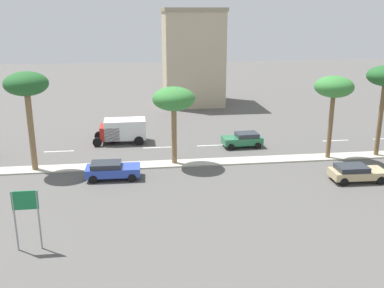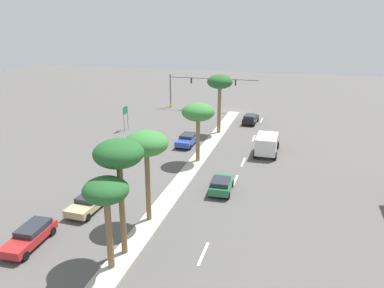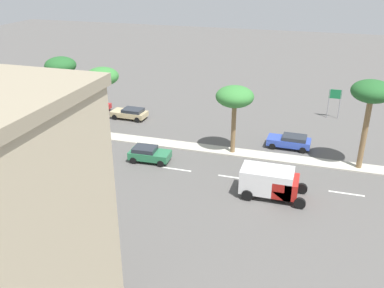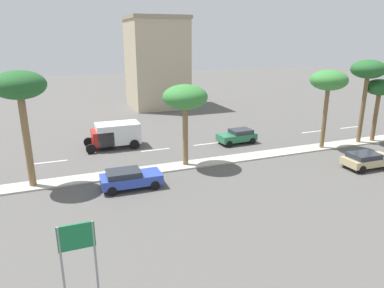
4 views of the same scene
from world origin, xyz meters
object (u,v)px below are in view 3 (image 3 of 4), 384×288
palm_tree_front (102,78)px  sedan_tan_inboard (130,113)px  directional_road_sign (335,98)px  palm_tree_outboard (372,94)px  palm_tree_mid (235,98)px  sedan_green_trailing (149,154)px  sedan_red_leading (93,105)px  box_truck (272,182)px  sedan_blue_right (290,141)px  palm_tree_left (61,67)px  palm_tree_far (49,82)px

palm_tree_front → sedan_tan_inboard: 7.94m
directional_road_sign → palm_tree_front: 26.88m
palm_tree_outboard → palm_tree_mid: (-0.08, 11.71, -1.39)m
directional_road_sign → palm_tree_front: size_ratio=0.48×
palm_tree_outboard → sedan_green_trailing: palm_tree_outboard is taller
palm_tree_front → sedan_red_leading: size_ratio=1.58×
palm_tree_outboard → palm_tree_front: palm_tree_outboard is taller
palm_tree_mid → sedan_red_leading: 21.27m
palm_tree_front → box_truck: bearing=-112.2°
directional_road_sign → palm_tree_outboard: palm_tree_outboard is taller
directional_road_sign → sedan_blue_right: bearing=158.6°
palm_tree_mid → palm_tree_left: 18.65m
sedan_tan_inboard → box_truck: box_truck is taller
palm_tree_far → sedan_red_leading: bearing=-7.5°
palm_tree_far → sedan_green_trailing: (-4.51, -13.18, -4.62)m
sedan_green_trailing → box_truck: box_truck is taller
palm_tree_outboard → palm_tree_left: palm_tree_left is taller
palm_tree_front → sedan_green_trailing: bearing=-123.6°
sedan_blue_right → sedan_tan_inboard: (3.03, 18.97, -0.04)m
sedan_blue_right → box_truck: 10.11m
sedan_blue_right → palm_tree_front: bearing=97.5°
sedan_blue_right → palm_tree_far: bearing=95.6°
palm_tree_far → sedan_tan_inboard: palm_tree_far is taller
palm_tree_mid → sedan_blue_right: bearing=-61.7°
sedan_green_trailing → palm_tree_front: bearing=56.4°
palm_tree_mid → palm_tree_left: bearing=89.3°
sedan_red_leading → sedan_blue_right: (-4.35, -24.66, 0.02)m
sedan_red_leading → sedan_green_trailing: size_ratio=1.20×
palm_tree_far → sedan_blue_right: size_ratio=1.45×
palm_tree_outboard → sedan_tan_inboard: bearing=77.2°
directional_road_sign → sedan_green_trailing: 24.07m
sedan_red_leading → box_truck: bearing=-120.9°
box_truck → sedan_red_leading: bearing=59.1°
directional_road_sign → palm_tree_front: bearing=119.2°
palm_tree_far → sedan_red_leading: palm_tree_far is taller
palm_tree_mid → palm_tree_front: size_ratio=0.90×
sedan_tan_inboard → palm_tree_left: bearing=139.2°
sedan_blue_right → sedan_tan_inboard: bearing=80.9°
palm_tree_mid → sedan_blue_right: size_ratio=1.55×
palm_tree_mid → sedan_blue_right: 7.73m
sedan_red_leading → palm_tree_far: bearing=172.5°
sedan_red_leading → palm_tree_left: bearing=-173.2°
directional_road_sign → sedan_green_trailing: bearing=136.6°
directional_road_sign → palm_tree_far: size_ratio=0.57×
palm_tree_front → directional_road_sign: bearing=-60.8°
box_truck → palm_tree_left: bearing=72.2°
sedan_green_trailing → sedan_tan_inboard: (10.04, 6.59, -0.05)m
directional_road_sign → palm_tree_left: size_ratio=0.43×
palm_tree_far → sedan_red_leading: (6.85, -0.90, -4.66)m
directional_road_sign → box_truck: (-20.53, 4.67, -1.22)m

